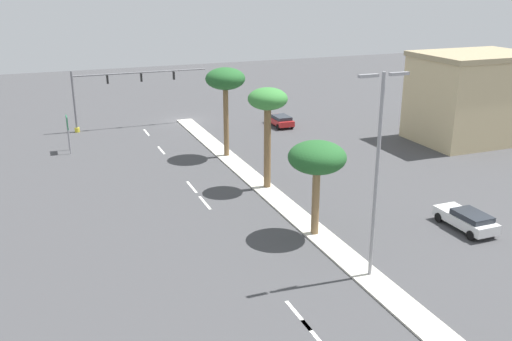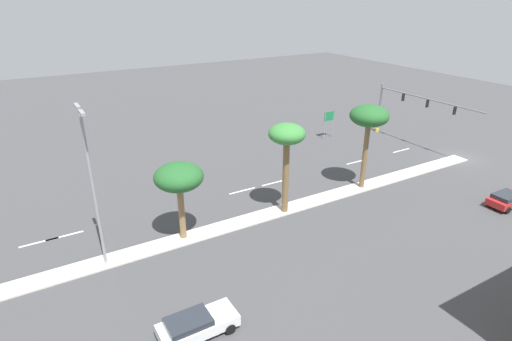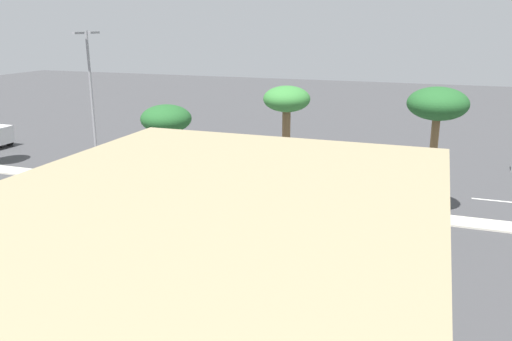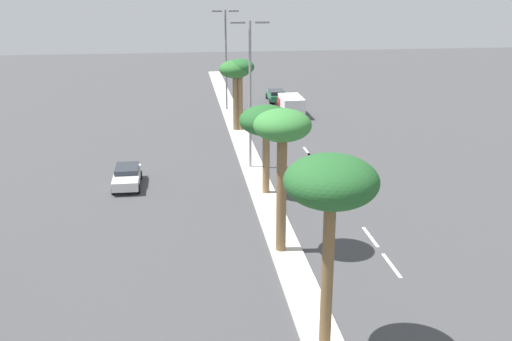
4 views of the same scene
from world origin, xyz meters
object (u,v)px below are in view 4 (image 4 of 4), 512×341
at_px(palm_tree_trailing, 235,72).
at_px(sedan_green_rear, 276,95).
at_px(street_lamp_front, 250,85).
at_px(box_truck, 291,104).
at_px(palm_tree_left, 282,133).
at_px(palm_tree_inboard, 266,122).
at_px(palm_tree_mid, 240,71).
at_px(sedan_white_center, 127,176).
at_px(palm_tree_near, 331,187).
at_px(street_lamp_far, 226,53).

distance_m(palm_tree_trailing, sedan_green_rear, 15.81).
relative_size(street_lamp_front, box_truck, 2.02).
xyz_separation_m(palm_tree_left, sedan_green_rear, (6.34, 40.87, -6.05)).
height_order(palm_tree_inboard, palm_tree_mid, palm_tree_mid).
relative_size(palm_tree_left, palm_tree_inboard, 1.28).
bearing_deg(palm_tree_inboard, palm_tree_left, -93.12).
height_order(sedan_white_center, box_truck, box_truck).
bearing_deg(sedan_white_center, street_lamp_front, 17.82).
bearing_deg(palm_tree_left, street_lamp_front, 89.55).
relative_size(palm_tree_trailing, box_truck, 1.20).
distance_m(sedan_white_center, sedan_green_rear, 32.67).
height_order(palm_tree_inboard, sedan_green_rear, palm_tree_inboard).
relative_size(palm_tree_mid, street_lamp_front, 0.61).
xyz_separation_m(palm_tree_near, sedan_green_rear, (6.09, 50.17, -6.37)).
bearing_deg(street_lamp_front, palm_tree_mid, 87.79).
bearing_deg(palm_tree_trailing, street_lamp_far, 90.58).
bearing_deg(sedan_white_center, sedan_green_rear, 61.46).
xyz_separation_m(palm_tree_trailing, sedan_white_center, (-9.37, -15.08, -5.07)).
height_order(palm_tree_near, palm_tree_trailing, palm_tree_near).
bearing_deg(sedan_green_rear, palm_tree_left, -98.81).
bearing_deg(palm_tree_trailing, palm_tree_near, -89.76).
bearing_deg(sedan_green_rear, box_truck, -87.36).
bearing_deg(sedan_white_center, street_lamp_far, 69.27).
bearing_deg(street_lamp_far, sedan_white_center, -110.73).
relative_size(palm_tree_left, street_lamp_front, 0.70).
bearing_deg(box_truck, palm_tree_near, -98.61).
bearing_deg(sedan_white_center, palm_tree_trailing, 58.15).
bearing_deg(street_lamp_far, box_truck, -27.39).
height_order(palm_tree_near, box_truck, palm_tree_near).
distance_m(palm_tree_left, sedan_white_center, 16.46).
xyz_separation_m(street_lamp_far, sedan_white_center, (-9.27, -24.50, -5.70)).
relative_size(palm_tree_mid, palm_tree_trailing, 1.02).
relative_size(palm_tree_mid, sedan_green_rear, 1.50).
bearing_deg(box_truck, street_lamp_far, 152.61).
distance_m(sedan_green_rear, box_truck, 7.69).
bearing_deg(sedan_green_rear, street_lamp_front, -103.60).
bearing_deg(palm_tree_mid, palm_tree_trailing, 175.06).
height_order(street_lamp_front, sedan_white_center, street_lamp_front).
xyz_separation_m(palm_tree_mid, sedan_white_center, (-9.86, -15.04, -5.17)).
height_order(palm_tree_inboard, street_lamp_front, street_lamp_front).
bearing_deg(palm_tree_trailing, palm_tree_left, -90.20).
bearing_deg(palm_tree_near, box_truck, 81.39).
distance_m(palm_tree_near, street_lamp_front, 24.50).
relative_size(sedan_green_rear, box_truck, 0.82).
xyz_separation_m(palm_tree_left, box_truck, (6.69, 33.20, -5.60)).
bearing_deg(palm_tree_trailing, sedan_green_rear, 65.39).
height_order(palm_tree_trailing, box_truck, palm_tree_trailing).
relative_size(street_lamp_front, street_lamp_far, 1.04).
bearing_deg(sedan_green_rear, street_lamp_far, -146.44).
bearing_deg(street_lamp_front, street_lamp_far, 90.32).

